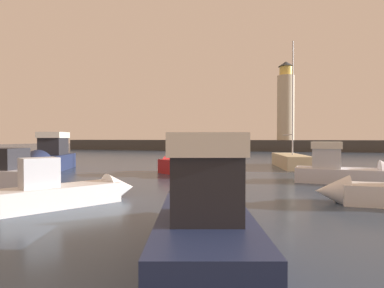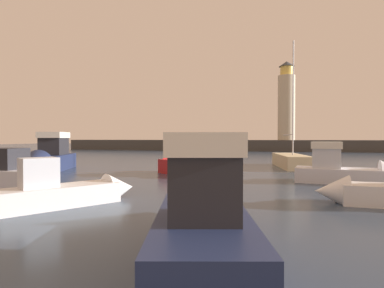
# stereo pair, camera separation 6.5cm
# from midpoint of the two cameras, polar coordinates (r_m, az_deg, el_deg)

# --- Properties ---
(ground_plane) EXTENTS (220.00, 220.00, 0.00)m
(ground_plane) POSITION_cam_midpoint_polar(r_m,az_deg,el_deg) (36.83, 4.75, -3.30)
(ground_plane) COLOR #2D3D51
(breakwater) EXTENTS (83.14, 5.27, 2.35)m
(breakwater) POSITION_cam_midpoint_polar(r_m,az_deg,el_deg) (71.09, 9.32, -0.25)
(breakwater) COLOR #423F3D
(breakwater) RESTS_ON ground_plane
(lighthouse) EXTENTS (3.56, 3.56, 16.67)m
(lighthouse) POSITION_cam_midpoint_polar(r_m,az_deg,el_deg) (71.26, 16.48, 7.03)
(lighthouse) COLOR beige
(lighthouse) RESTS_ON breakwater
(motorboat_0) EXTENTS (5.09, 8.82, 3.76)m
(motorboat_0) POSITION_cam_midpoint_polar(r_m,az_deg,el_deg) (29.64, -24.23, -2.34)
(motorboat_0) COLOR #1E284C
(motorboat_0) RESTS_ON ground_plane
(motorboat_2) EXTENTS (6.00, 5.21, 2.58)m
(motorboat_2) POSITION_cam_midpoint_polar(r_m,az_deg,el_deg) (25.02, -2.06, -3.57)
(motorboat_2) COLOR #B21E1E
(motorboat_2) RESTS_ON ground_plane
(motorboat_4) EXTENTS (3.85, 7.81, 3.37)m
(motorboat_4) POSITION_cam_midpoint_polar(r_m,az_deg,el_deg) (8.75, 1.98, -12.11)
(motorboat_4) COLOR #1E284C
(motorboat_4) RESTS_ON ground_plane
(motorboat_5) EXTENTS (4.46, 5.57, 2.29)m
(motorboat_5) POSITION_cam_midpoint_polar(r_m,az_deg,el_deg) (14.60, -19.88, -7.79)
(motorboat_5) COLOR white
(motorboat_5) RESTS_ON ground_plane
(motorboat_6) EXTENTS (6.89, 2.94, 3.06)m
(motorboat_6) POSITION_cam_midpoint_polar(r_m,az_deg,el_deg) (22.23, 27.13, -4.36)
(motorboat_6) COLOR silver
(motorboat_6) RESTS_ON ground_plane
(sailboat_moored) EXTENTS (3.50, 8.36, 11.84)m
(sailboat_moored) POSITION_cam_midpoint_polar(r_m,az_deg,el_deg) (32.16, 17.24, -2.81)
(sailboat_moored) COLOR beige
(sailboat_moored) RESTS_ON ground_plane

